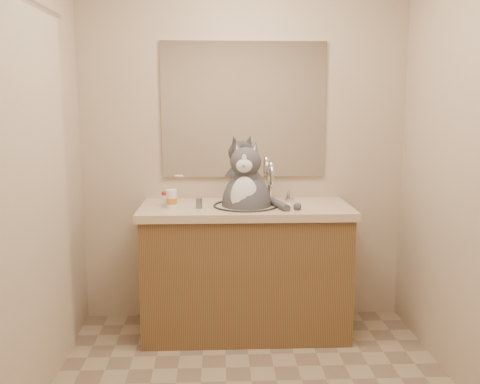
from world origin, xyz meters
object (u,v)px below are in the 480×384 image
at_px(pill_bottle_redcap, 166,199).
at_px(pill_bottle_orange, 172,199).
at_px(grey_canister, 199,203).
at_px(cat, 247,199).

relative_size(pill_bottle_redcap, pill_bottle_orange, 0.78).
bearing_deg(grey_canister, pill_bottle_redcap, 155.59).
relative_size(pill_bottle_orange, grey_canister, 1.80).
bearing_deg(pill_bottle_orange, cat, 7.33).
xyz_separation_m(pill_bottle_redcap, pill_bottle_orange, (0.04, -0.09, 0.01)).
bearing_deg(cat, grey_canister, -156.96).
distance_m(pill_bottle_redcap, pill_bottle_orange, 0.10).
bearing_deg(cat, pill_bottle_orange, -162.87).
height_order(cat, pill_bottle_orange, cat).
bearing_deg(pill_bottle_orange, pill_bottle_redcap, 116.67).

